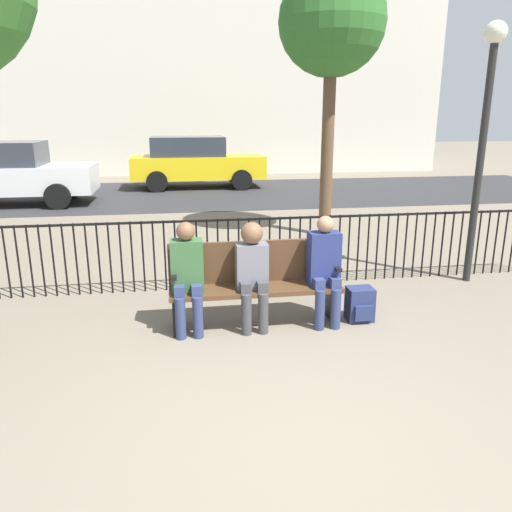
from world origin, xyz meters
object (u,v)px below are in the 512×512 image
Objects in this scene: seated_person_1 at (252,269)px; parked_car_0 at (195,161)px; backpack at (360,305)px; seated_person_0 at (187,272)px; seated_person_2 at (325,265)px; park_bench at (255,280)px; parked_car_1 at (6,172)px; lamp_post at (486,114)px; tree_0 at (332,24)px.

parked_car_0 is at bearing 90.65° from seated_person_1.
seated_person_0 is at bearing 179.91° from backpack.
seated_person_2 is 0.29× the size of parked_car_0.
seated_person_1 is 3.05× the size of backpack.
seated_person_0 is 3.11× the size of backpack.
seated_person_2 is at bearing -9.72° from park_bench.
seated_person_2 is 0.29× the size of parked_car_1.
lamp_post reaches higher than seated_person_1.
seated_person_1 is at bearing -116.24° from tree_0.
lamp_post is at bearing -42.55° from parked_car_1.
seated_person_0 is 0.99× the size of seated_person_2.
lamp_post is at bearing 19.23° from seated_person_1.
park_bench reaches higher than backpack.
seated_person_1 is at bearing -0.09° from seated_person_0.
backpack is (1.19, -0.13, -0.31)m from park_bench.
parked_car_0 reaches higher than backpack.
tree_0 is 1.42× the size of lamp_post.
seated_person_2 is (0.80, 0.00, -0.00)m from seated_person_1.
parked_car_0 is (-0.13, 11.33, 0.17)m from seated_person_1.
seated_person_2 reaches higher than park_bench.
seated_person_2 is at bearing -106.83° from tree_0.
parked_car_0 reaches higher than seated_person_1.
parked_car_1 is (-8.33, 7.64, -1.42)m from lamp_post.
tree_0 reaches higher than backpack.
seated_person_0 is at bearing -163.97° from lamp_post.
seated_person_1 is 11.33m from parked_car_0.
seated_person_1 is 3.79m from lamp_post.
lamp_post is 0.81× the size of parked_car_0.
seated_person_2 is (1.49, 0.00, 0.01)m from seated_person_0.
seated_person_1 is 0.35× the size of lamp_post.
tree_0 is at bearing 78.71° from backpack.
park_bench is 1.60× the size of seated_person_1.
tree_0 reaches higher than seated_person_0.
seated_person_1 is 10.14m from parked_car_1.
park_bench is 11.20m from parked_car_0.
lamp_post reaches higher than parked_car_0.
seated_person_0 reaches higher than park_bench.
parked_car_0 is at bearing 96.85° from backpack.
parked_car_1 reaches higher than backpack.
parked_car_0 is at bearing 90.90° from park_bench.
park_bench is 0.45× the size of parked_car_0.
backpack is 11.43m from parked_car_0.
parked_car_0 is at bearing 108.31° from lamp_post.
lamp_post is (3.94, 1.13, 1.60)m from seated_person_0.
seated_person_0 is (-0.74, -0.13, 0.17)m from park_bench.
parked_car_0 is at bearing 94.69° from seated_person_2.
backpack is 3.11m from lamp_post.
seated_person_0 is at bearing -92.84° from parked_car_0.
lamp_post is at bearing -71.69° from parked_car_0.
parked_car_0 reaches higher than seated_person_2.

